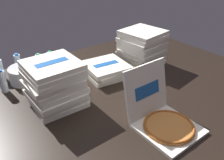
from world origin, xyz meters
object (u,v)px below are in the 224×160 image
object	(u,v)px
open_pizza_box	(163,117)
pizza_stack_left_mid	(142,47)
water_bottle_0	(0,70)
pizza_stack_center_far	(54,84)
water_bottle_2	(51,61)
water_bottle_3	(40,64)
water_bottle_1	(3,81)
pizza_stack_right_far	(107,69)
water_bottle_4	(18,64)
ice_bucket	(25,74)

from	to	relation	value
open_pizza_box	pizza_stack_left_mid	size ratio (longest dim) A/B	1.08
pizza_stack_left_mid	water_bottle_0	size ratio (longest dim) A/B	2.09
pizza_stack_center_far	water_bottle_2	size ratio (longest dim) A/B	1.98
water_bottle_2	water_bottle_3	distance (m)	0.12
pizza_stack_left_mid	water_bottle_1	xyz separation A→B (m)	(-1.43, 0.31, -0.08)
pizza_stack_right_far	water_bottle_2	world-z (taller)	water_bottle_2
water_bottle_1	water_bottle_2	world-z (taller)	same
pizza_stack_center_far	pizza_stack_left_mid	xyz separation A→B (m)	(1.13, 0.16, -0.00)
water_bottle_2	pizza_stack_center_far	bearing A→B (deg)	-110.84
open_pizza_box	water_bottle_1	xyz separation A→B (m)	(-0.79, 1.20, 0.03)
water_bottle_3	pizza_stack_left_mid	bearing A→B (deg)	-23.95
water_bottle_2	water_bottle_4	size ratio (longest dim) A/B	1.00
pizza_stack_left_mid	water_bottle_2	bearing A→B (deg)	153.95
pizza_stack_left_mid	water_bottle_1	distance (m)	1.47
pizza_stack_center_far	water_bottle_3	distance (m)	0.63
pizza_stack_center_far	water_bottle_4	size ratio (longest dim) A/B	1.98
open_pizza_box	water_bottle_2	bearing A→B (deg)	101.32
ice_bucket	water_bottle_3	distance (m)	0.20
water_bottle_4	pizza_stack_center_far	bearing A→B (deg)	-84.77
pizza_stack_center_far	water_bottle_4	world-z (taller)	pizza_stack_center_far
pizza_stack_right_far	water_bottle_0	distance (m)	1.06
pizza_stack_right_far	water_bottle_3	world-z (taller)	water_bottle_3
pizza_stack_center_far	water_bottle_4	distance (m)	0.75
open_pizza_box	water_bottle_4	distance (m)	1.59
pizza_stack_center_far	water_bottle_3	world-z (taller)	pizza_stack_center_far
pizza_stack_left_mid	ice_bucket	bearing A→B (deg)	162.50
open_pizza_box	water_bottle_4	bearing A→B (deg)	110.78
water_bottle_4	open_pizza_box	bearing A→B (deg)	-69.22
pizza_stack_left_mid	water_bottle_4	bearing A→B (deg)	153.84
pizza_stack_center_far	water_bottle_2	xyz separation A→B (m)	(0.23, 0.60, -0.09)
water_bottle_0	water_bottle_1	world-z (taller)	same
ice_bucket	pizza_stack_center_far	bearing A→B (deg)	-81.91
water_bottle_4	ice_bucket	bearing A→B (deg)	-92.19
pizza_stack_center_far	water_bottle_3	xyz separation A→B (m)	(0.11, 0.61, -0.09)
water_bottle_1	open_pizza_box	bearing A→B (deg)	-56.54
open_pizza_box	ice_bucket	xyz separation A→B (m)	(-0.57, 1.28, -0.00)
pizza_stack_center_far	water_bottle_3	bearing A→B (deg)	80.00
pizza_stack_right_far	pizza_stack_left_mid	bearing A→B (deg)	0.24
open_pizza_box	pizza_stack_left_mid	bearing A→B (deg)	54.61
pizza_stack_left_mid	pizza_stack_right_far	world-z (taller)	pizza_stack_left_mid
water_bottle_1	water_bottle_2	bearing A→B (deg)	14.28
water_bottle_1	water_bottle_2	distance (m)	0.54
water_bottle_1	water_bottle_4	xyz separation A→B (m)	(0.23, 0.28, 0.00)
open_pizza_box	ice_bucket	size ratio (longest dim) A/B	1.68
pizza_stack_center_far	ice_bucket	world-z (taller)	pizza_stack_center_far
water_bottle_3	water_bottle_2	bearing A→B (deg)	-6.18
water_bottle_1	water_bottle_4	distance (m)	0.36
open_pizza_box	pizza_stack_left_mid	world-z (taller)	open_pizza_box
water_bottle_2	water_bottle_3	bearing A→B (deg)	173.82
pizza_stack_center_far	pizza_stack_left_mid	distance (m)	1.14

